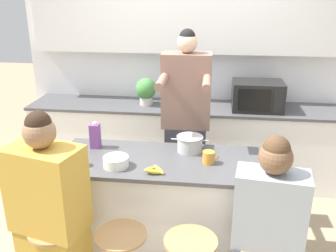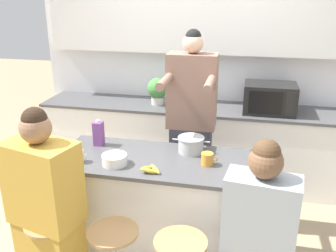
# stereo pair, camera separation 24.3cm
# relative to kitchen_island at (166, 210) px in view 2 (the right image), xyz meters

# --- Properties ---
(wall_back) EXTENTS (3.73, 0.22, 2.70)m
(wall_back) POSITION_rel_kitchen_island_xyz_m (0.00, 1.72, 1.08)
(wall_back) COLOR white
(wall_back) RESTS_ON ground_plane
(back_counter) EXTENTS (3.46, 0.60, 0.90)m
(back_counter) POSITION_rel_kitchen_island_xyz_m (0.00, 1.43, -0.01)
(back_counter) COLOR white
(back_counter) RESTS_ON ground_plane
(kitchen_island) EXTENTS (1.70, 0.67, 0.91)m
(kitchen_island) POSITION_rel_kitchen_island_xyz_m (0.00, 0.00, 0.00)
(kitchen_island) COLOR black
(kitchen_island) RESTS_ON ground_plane
(person_cooking) EXTENTS (0.43, 0.58, 1.82)m
(person_cooking) POSITION_rel_kitchen_island_xyz_m (0.10, 0.61, 0.44)
(person_cooking) COLOR #383842
(person_cooking) RESTS_ON ground_plane
(person_wrapped_blanket) EXTENTS (0.53, 0.40, 1.46)m
(person_wrapped_blanket) POSITION_rel_kitchen_island_xyz_m (-0.70, -0.57, 0.23)
(person_wrapped_blanket) COLOR gold
(person_wrapped_blanket) RESTS_ON ground_plane
(cooking_pot) EXTENTS (0.30, 0.21, 0.13)m
(cooking_pot) POSITION_rel_kitchen_island_xyz_m (0.16, 0.18, 0.51)
(cooking_pot) COLOR #B7BABC
(cooking_pot) RESTS_ON kitchen_island
(fruit_bowl) EXTENTS (0.19, 0.19, 0.08)m
(fruit_bowl) POSITION_rel_kitchen_island_xyz_m (-0.36, -0.16, 0.49)
(fruit_bowl) COLOR white
(fruit_bowl) RESTS_ON kitchen_island
(coffee_cup_near) EXTENTS (0.12, 0.09, 0.09)m
(coffee_cup_near) POSITION_rel_kitchen_island_xyz_m (0.31, -0.02, 0.50)
(coffee_cup_near) COLOR orange
(coffee_cup_near) RESTS_ON kitchen_island
(coffee_cup_far) EXTENTS (0.11, 0.08, 0.10)m
(coffee_cup_far) POSITION_rel_kitchen_island_xyz_m (-0.63, -0.17, 0.50)
(coffee_cup_far) COLOR white
(coffee_cup_far) RESTS_ON kitchen_island
(banana_bunch) EXTENTS (0.16, 0.12, 0.05)m
(banana_bunch) POSITION_rel_kitchen_island_xyz_m (-0.06, -0.23, 0.47)
(banana_bunch) COLOR yellow
(banana_bunch) RESTS_ON kitchen_island
(juice_carton) EXTENTS (0.07, 0.07, 0.22)m
(juice_carton) POSITION_rel_kitchen_island_xyz_m (-0.61, 0.16, 0.55)
(juice_carton) COLOR #7A428E
(juice_carton) RESTS_ON kitchen_island
(microwave) EXTENTS (0.53, 0.38, 0.31)m
(microwave) POSITION_rel_kitchen_island_xyz_m (0.80, 1.40, 0.59)
(microwave) COLOR black
(microwave) RESTS_ON back_counter
(potted_plant) EXTENTS (0.23, 0.23, 0.30)m
(potted_plant) POSITION_rel_kitchen_island_xyz_m (-0.42, 1.43, 0.60)
(potted_plant) COLOR beige
(potted_plant) RESTS_ON back_counter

